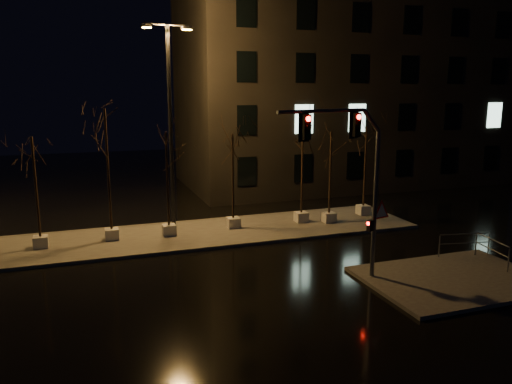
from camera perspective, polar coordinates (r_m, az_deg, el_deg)
name	(u,v)px	position (r m, az deg, el deg)	size (l,w,h in m)	color
ground	(246,273)	(20.75, -1.15, -9.27)	(90.00, 90.00, 0.00)	black
median	(210,233)	(26.20, -5.25, -4.67)	(22.00, 5.00, 0.15)	#484540
sidewalk_corner	(454,279)	(21.42, 21.72, -9.23)	(7.00, 5.00, 0.15)	#484540
building	(341,89)	(41.57, 9.71, 11.57)	(25.00, 12.00, 15.00)	black
tree_0	(34,162)	(24.73, -24.07, 3.14)	(1.80, 1.80, 5.32)	beige
tree_1	(106,138)	(24.79, -16.75, 5.89)	(1.80, 1.80, 6.58)	beige
tree_2	(166,156)	(24.98, -10.19, 4.11)	(1.80, 1.80, 5.36)	beige
tree_3	(233,155)	(26.06, -2.69, 4.22)	(1.80, 1.80, 5.14)	beige
tree_4	(303,142)	(27.29, 5.35, 5.75)	(1.80, 1.80, 5.92)	beige
tree_5	(331,152)	(27.46, 8.55, 4.53)	(1.80, 1.80, 5.18)	beige
tree_6	(366,146)	(29.59, 12.45, 5.10)	(1.80, 1.80, 5.32)	beige
traffic_signal_mast	(356,170)	(18.73, 11.37, 2.44)	(5.29, 1.25, 6.59)	slate
streetlight_main	(170,113)	(26.72, -9.79, 8.92)	(2.64, 0.61, 10.53)	black
guard_rail_a	(465,241)	(24.01, 22.73, -5.20)	(2.35, 0.52, 1.03)	slate
guard_rail_b	(492,248)	(23.49, 25.35, -5.77)	(0.39, 2.20, 1.05)	slate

